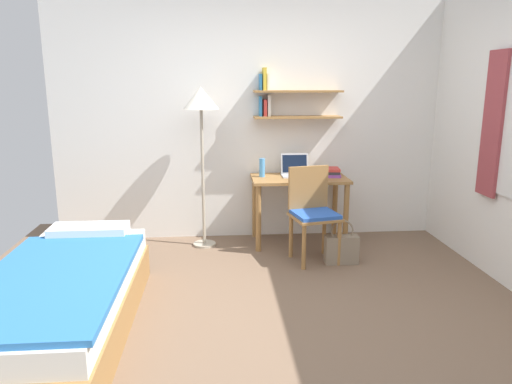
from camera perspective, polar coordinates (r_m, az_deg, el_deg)
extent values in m
plane|color=brown|center=(3.66, 2.86, -14.88)|extent=(5.28, 5.28, 0.00)
cube|color=white|center=(5.27, 0.13, 8.52)|extent=(4.40, 0.05, 2.60)
cube|color=#9E703D|center=(5.18, 4.99, 8.92)|extent=(0.94, 0.22, 0.02)
cube|color=#3384C6|center=(5.16, 0.53, 10.22)|extent=(0.02, 0.12, 0.21)
cube|color=#D13D38|center=(5.16, 1.07, 10.04)|extent=(0.04, 0.13, 0.17)
cube|color=silver|center=(5.17, 1.54, 10.31)|extent=(0.03, 0.13, 0.22)
cube|color=#9E703D|center=(5.17, 5.05, 11.92)|extent=(0.94, 0.22, 0.02)
cube|color=#3384C6|center=(5.15, 0.54, 13.01)|extent=(0.02, 0.14, 0.17)
cube|color=gold|center=(5.14, 1.00, 13.37)|extent=(0.03, 0.16, 0.23)
cube|color=silver|center=(5.17, 1.43, 13.04)|extent=(0.02, 0.12, 0.17)
cube|color=#993D42|center=(4.68, 26.44, 7.23)|extent=(0.03, 0.28, 1.26)
cube|color=#9E703D|center=(3.66, -22.06, -13.43)|extent=(0.90, 2.05, 0.28)
cube|color=silver|center=(3.57, -22.36, -10.25)|extent=(0.86, 1.99, 0.16)
cube|color=#2D70B7|center=(3.43, -23.12, -9.50)|extent=(0.92, 1.68, 0.04)
cube|color=white|center=(4.25, -19.33, -4.45)|extent=(0.63, 0.28, 0.10)
cube|color=#9E703D|center=(5.08, 5.20, 1.61)|extent=(1.01, 0.57, 0.03)
cylinder|color=#9E703D|center=(4.88, 0.29, -3.21)|extent=(0.06, 0.06, 0.70)
cylinder|color=#9E703D|center=(5.04, 10.70, -2.91)|extent=(0.06, 0.06, 0.70)
cylinder|color=#9E703D|center=(5.34, -0.15, -1.79)|extent=(0.06, 0.06, 0.70)
cylinder|color=#9E703D|center=(5.48, 9.42, -1.57)|extent=(0.06, 0.06, 0.70)
cube|color=#9E703D|center=(4.62, 7.08, -3.00)|extent=(0.51, 0.49, 0.03)
cube|color=blue|center=(4.61, 7.09, -2.64)|extent=(0.47, 0.45, 0.04)
cube|color=#9E703D|center=(4.72, 6.28, 0.59)|extent=(0.41, 0.12, 0.42)
cylinder|color=#9E703D|center=(4.47, 5.75, -6.59)|extent=(0.04, 0.04, 0.43)
cylinder|color=#9E703D|center=(4.62, 9.91, -6.09)|extent=(0.04, 0.04, 0.43)
cylinder|color=#9E703D|center=(4.77, 4.20, -5.31)|extent=(0.04, 0.04, 0.43)
cylinder|color=#9E703D|center=(4.90, 8.15, -4.88)|extent=(0.04, 0.04, 0.43)
cylinder|color=#B2A893|center=(5.18, -6.18, -6.21)|extent=(0.24, 0.24, 0.02)
cylinder|color=#B2A893|center=(4.99, -6.38, 1.66)|extent=(0.03, 0.03, 1.42)
cone|color=silver|center=(4.90, -6.62, 11.12)|extent=(0.36, 0.36, 0.22)
cube|color=#B7BABF|center=(5.13, 4.79, 1.96)|extent=(0.30, 0.24, 0.01)
cube|color=#B7BABF|center=(5.20, 4.64, 3.42)|extent=(0.30, 0.05, 0.22)
cube|color=black|center=(5.20, 4.65, 3.41)|extent=(0.27, 0.04, 0.19)
cylinder|color=#4C99DB|center=(5.07, 0.73, 2.94)|extent=(0.06, 0.06, 0.20)
cube|color=purple|center=(5.17, 9.18, 2.04)|extent=(0.18, 0.23, 0.03)
cube|color=#333338|center=(5.18, 9.04, 2.40)|extent=(0.16, 0.24, 0.03)
cube|color=#D13D38|center=(5.17, 9.04, 2.70)|extent=(0.18, 0.23, 0.03)
cube|color=gray|center=(4.69, 10.19, -6.80)|extent=(0.32, 0.12, 0.28)
torus|color=gray|center=(4.63, 10.28, -4.62)|extent=(0.22, 0.02, 0.22)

